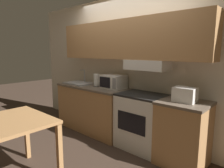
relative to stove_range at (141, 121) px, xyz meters
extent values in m
plane|color=#3D2D23|center=(-0.45, 0.28, -0.45)|extent=(16.00, 16.00, 0.00)
cube|color=silver|center=(-0.45, 0.31, 0.83)|extent=(5.32, 0.05, 2.55)
cube|color=tan|center=(-0.45, 0.12, 1.31)|extent=(2.92, 0.32, 0.65)
cube|color=white|center=(0.00, 0.12, 0.90)|extent=(0.70, 0.34, 0.16)
cube|color=tan|center=(-1.15, -0.01, -0.02)|extent=(1.53, 0.59, 0.86)
cube|color=brown|center=(-1.15, -0.01, 0.43)|extent=(1.55, 0.61, 0.04)
cube|color=tan|center=(0.69, -0.01, -0.02)|extent=(0.63, 0.59, 0.86)
cube|color=brown|center=(0.69, -0.01, 0.43)|extent=(0.65, 0.61, 0.04)
cube|color=white|center=(0.00, 0.00, -0.02)|extent=(0.73, 0.56, 0.87)
cube|color=black|center=(0.00, 0.00, 0.43)|extent=(0.73, 0.56, 0.03)
cube|color=black|center=(0.00, -0.28, 0.05)|extent=(0.51, 0.01, 0.30)
cylinder|color=black|center=(-0.16, -0.11, 0.44)|extent=(0.10, 0.10, 0.01)
cylinder|color=black|center=(0.16, -0.11, 0.44)|extent=(0.10, 0.10, 0.01)
cylinder|color=black|center=(-0.16, 0.11, 0.44)|extent=(0.10, 0.10, 0.01)
cylinder|color=black|center=(0.16, 0.11, 0.44)|extent=(0.10, 0.10, 0.01)
cube|color=white|center=(-0.68, 0.08, 0.57)|extent=(0.41, 0.32, 0.24)
cube|color=black|center=(-0.74, -0.08, 0.57)|extent=(0.26, 0.01, 0.19)
cube|color=gray|center=(-0.52, -0.08, 0.57)|extent=(0.07, 0.01, 0.19)
cube|color=white|center=(0.70, -0.03, 0.55)|extent=(0.29, 0.20, 0.20)
cube|color=black|center=(0.55, -0.03, 0.58)|extent=(0.01, 0.02, 0.02)
cube|color=black|center=(0.60, -0.03, 0.64)|extent=(0.04, 0.14, 0.01)
cube|color=black|center=(0.66, -0.03, 0.64)|extent=(0.04, 0.14, 0.01)
cube|color=black|center=(0.73, -0.03, 0.64)|extent=(0.04, 0.14, 0.01)
cube|color=black|center=(0.80, -0.03, 0.64)|extent=(0.04, 0.14, 0.01)
cube|color=#B7BABF|center=(-1.56, -0.01, 0.46)|extent=(0.59, 0.41, 0.02)
cube|color=#4C4F54|center=(-1.56, -0.03, 0.46)|extent=(0.50, 0.31, 0.01)
cylinder|color=#B7BABF|center=(-1.56, 0.14, 0.60)|extent=(0.02, 0.02, 0.26)
cylinder|color=#B7BABF|center=(-1.56, 0.08, 0.73)|extent=(0.02, 0.12, 0.02)
cylinder|color=black|center=(-1.06, 0.02, 0.45)|extent=(0.14, 0.14, 0.01)
cylinder|color=white|center=(-1.06, 0.02, 0.57)|extent=(0.12, 0.12, 0.23)
cube|color=#B27F4C|center=(-0.64, -1.74, 0.31)|extent=(0.92, 0.77, 0.04)
cube|color=#B27F4C|center=(-1.06, -1.39, -0.08)|extent=(0.06, 0.06, 0.74)
cube|color=#B27F4C|center=(-0.21, -1.39, -0.08)|extent=(0.06, 0.06, 0.74)
camera|label=1|loc=(1.72, -2.60, 1.12)|focal=32.00mm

